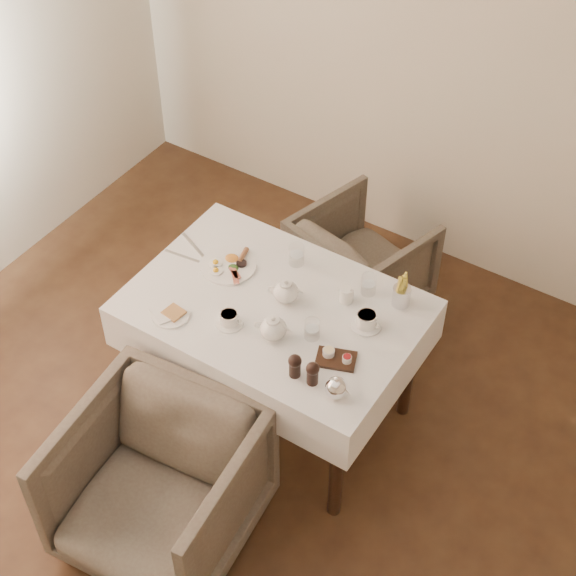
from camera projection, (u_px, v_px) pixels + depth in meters
The scene contains 20 objects.
table at pixel (274, 323), 4.00m from camera, with size 1.28×0.88×0.75m.
armchair_near at pixel (159, 487), 3.71m from camera, with size 0.75×0.77×0.70m, color #4E4339.
armchair_far at pixel (361, 261), 4.80m from camera, with size 0.62×0.63×0.58m, color #4E4339.
breakfast_plate at pixel (229, 264), 4.09m from camera, with size 0.26×0.26×0.03m.
side_plate at pixel (169, 314), 3.86m from camera, with size 0.18×0.17×0.02m.
teapot_centre at pixel (286, 291), 3.89m from camera, with size 0.16×0.12×0.13m, color white, non-canonical shape.
teapot_front at pixel (273, 327), 3.73m from camera, with size 0.16×0.12×0.13m, color white, non-canonical shape.
creamer at pixel (346, 294), 3.90m from camera, with size 0.06×0.06×0.08m, color white.
teacup_near at pixel (229, 319), 3.81m from camera, with size 0.12×0.12×0.06m.
teacup_far at pixel (366, 321), 3.80m from camera, with size 0.14×0.14×0.07m.
glass_left at pixel (297, 255), 4.07m from camera, with size 0.07×0.07×0.10m, color silver.
glass_mid at pixel (312, 329), 3.74m from camera, with size 0.07×0.07×0.09m, color silver.
glass_right at pixel (369, 284), 3.94m from camera, with size 0.07×0.07×0.10m, color silver.
condiment_board at pixel (336, 358), 3.67m from camera, with size 0.19×0.16×0.04m.
pepper_mill_left at pixel (295, 366), 3.59m from camera, with size 0.06×0.06×0.12m, color black, non-canonical shape.
pepper_mill_right at pixel (313, 373), 3.56m from camera, with size 0.06×0.06×0.11m, color black, non-canonical shape.
silver_pot at pixel (336, 387), 3.51m from camera, with size 0.11×0.09×0.12m, color white, non-canonical shape.
fries_cup at pixel (402, 292), 3.86m from camera, with size 0.08×0.08×0.17m.
cutlery_fork at pixel (194, 246), 4.19m from camera, with size 0.02×0.21×0.00m, color silver.
cutlery_knife at pixel (182, 256), 4.14m from camera, with size 0.01×0.19×0.00m, color silver.
Camera 1 is at (1.19, -1.29, 3.56)m, focal length 55.00 mm.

